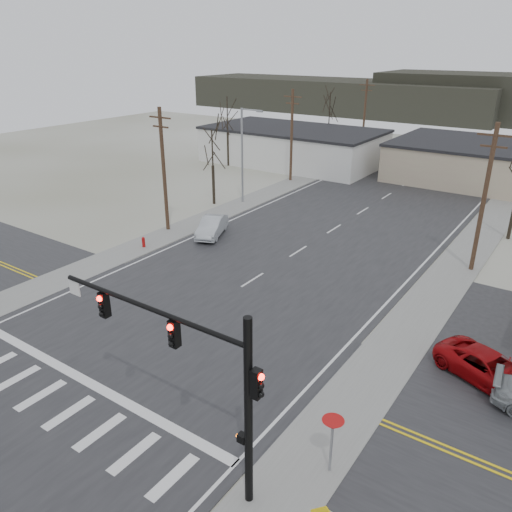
{
  "coord_description": "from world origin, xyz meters",
  "views": [
    {
      "loc": [
        17.09,
        -16.33,
        14.44
      ],
      "look_at": [
        1.31,
        6.51,
        2.6
      ],
      "focal_mm": 35.0,
      "sensor_mm": 36.0,
      "label": 1
    }
  ],
  "objects": [
    {
      "name": "upole_left_c",
      "position": [
        -11.5,
        32.0,
        5.22
      ],
      "size": [
        2.2,
        0.3,
        10.0
      ],
      "color": "#4C3723",
      "rests_on": "ground"
    },
    {
      "name": "cross_road",
      "position": [
        0.0,
        0.0,
        0.02
      ],
      "size": [
        90.0,
        10.0,
        0.04
      ],
      "primitive_type": "cube",
      "color": "#242427",
      "rests_on": "ground"
    },
    {
      "name": "ground",
      "position": [
        0.0,
        0.0,
        0.0
      ],
      "size": [
        140.0,
        140.0,
        0.0
      ],
      "primitive_type": "plane",
      "color": "silver",
      "rests_on": "ground"
    },
    {
      "name": "tree_left_mid",
      "position": [
        -22.0,
        34.0,
        6.28
      ],
      "size": [
        3.96,
        3.96,
        8.82
      ],
      "color": "#30271D",
      "rests_on": "ground"
    },
    {
      "name": "upole_left_b",
      "position": [
        -11.5,
        12.0,
        5.22
      ],
      "size": [
        2.2,
        0.3,
        10.0
      ],
      "color": "#4C3723",
      "rests_on": "ground"
    },
    {
      "name": "fire_hydrant",
      "position": [
        -10.2,
        8.0,
        0.45
      ],
      "size": [
        0.24,
        0.24,
        0.87
      ],
      "color": "#A50C0C",
      "rests_on": "ground"
    },
    {
      "name": "upole_left_d",
      "position": [
        -11.5,
        52.0,
        5.22
      ],
      "size": [
        2.2,
        0.3,
        10.0
      ],
      "color": "#4C3723",
      "rests_on": "ground"
    },
    {
      "name": "sedan_crossing",
      "position": [
        -7.5,
        12.97,
        0.8
      ],
      "size": [
        3.25,
        4.83,
        1.51
      ],
      "primitive_type": "imported",
      "rotation": [
        0.0,
        0.0,
        0.4
      ],
      "color": "#ADB3B8",
      "rests_on": "main_road"
    },
    {
      "name": "tree_left_far",
      "position": [
        -14.0,
        46.0,
        6.28
      ],
      "size": [
        3.96,
        3.96,
        8.82
      ],
      "color": "#30271D",
      "rests_on": "ground"
    },
    {
      "name": "yield_sign",
      "position": [
        11.5,
        -3.5,
        2.07
      ],
      "size": [
        0.8,
        0.8,
        2.35
      ],
      "color": "gray",
      "rests_on": "ground"
    },
    {
      "name": "car_far_a",
      "position": [
        4.02,
        47.94,
        0.87
      ],
      "size": [
        2.64,
        5.81,
        1.65
      ],
      "primitive_type": "imported",
      "rotation": [
        0.0,
        0.0,
        3.08
      ],
      "color": "black",
      "rests_on": "main_road"
    },
    {
      "name": "streetlight_main",
      "position": [
        -10.8,
        22.0,
        5.09
      ],
      "size": [
        2.4,
        0.25,
        9.0
      ],
      "color": "gray",
      "rests_on": "ground"
    },
    {
      "name": "sidewalk_left",
      "position": [
        -10.6,
        20.0,
        0.03
      ],
      "size": [
        3.0,
        90.0,
        0.06
      ],
      "primitive_type": "cube",
      "color": "gray",
      "rests_on": "ground"
    },
    {
      "name": "car_parked_red",
      "position": [
        15.08,
        5.4,
        0.72
      ],
      "size": [
        5.46,
        4.05,
        1.38
      ],
      "primitive_type": "imported",
      "rotation": [
        0.0,
        0.0,
        1.17
      ],
      "color": "#9A080B",
      "rests_on": "parking_lot"
    },
    {
      "name": "tree_left_near",
      "position": [
        -13.0,
        20.0,
        5.23
      ],
      "size": [
        3.3,
        3.3,
        7.35
      ],
      "color": "#30271D",
      "rests_on": "ground"
    },
    {
      "name": "building_left_far",
      "position": [
        -16.0,
        40.0,
        2.26
      ],
      "size": [
        22.3,
        12.3,
        4.5
      ],
      "color": "silver",
      "rests_on": "ground"
    },
    {
      "name": "traffic_signal_mast",
      "position": [
        7.89,
        -6.2,
        4.67
      ],
      "size": [
        8.95,
        0.43,
        7.2
      ],
      "color": "black",
      "rests_on": "ground"
    },
    {
      "name": "hill_left",
      "position": [
        -35.0,
        92.0,
        3.5
      ],
      "size": [
        70.0,
        18.0,
        7.0
      ],
      "primitive_type": "cube",
      "color": "#333026",
      "rests_on": "ground"
    },
    {
      "name": "upole_right_a",
      "position": [
        11.5,
        18.0,
        5.22
      ],
      "size": [
        2.2,
        0.3,
        10.0
      ],
      "color": "#4C3723",
      "rests_on": "ground"
    },
    {
      "name": "sidewalk_right",
      "position": [
        10.6,
        20.0,
        0.03
      ],
      "size": [
        3.0,
        90.0,
        0.06
      ],
      "primitive_type": "cube",
      "color": "gray",
      "rests_on": "ground"
    },
    {
      "name": "car_far_b",
      "position": [
        -4.32,
        47.54,
        0.68
      ],
      "size": [
        2.29,
        3.97,
        1.27
      ],
      "primitive_type": "imported",
      "rotation": [
        0.0,
        0.0,
        -0.22
      ],
      "color": "black",
      "rests_on": "main_road"
    },
    {
      "name": "main_road",
      "position": [
        0.0,
        15.0,
        0.02
      ],
      "size": [
        18.0,
        110.0,
        0.05
      ],
      "primitive_type": "cube",
      "color": "#242427",
      "rests_on": "ground"
    }
  ]
}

